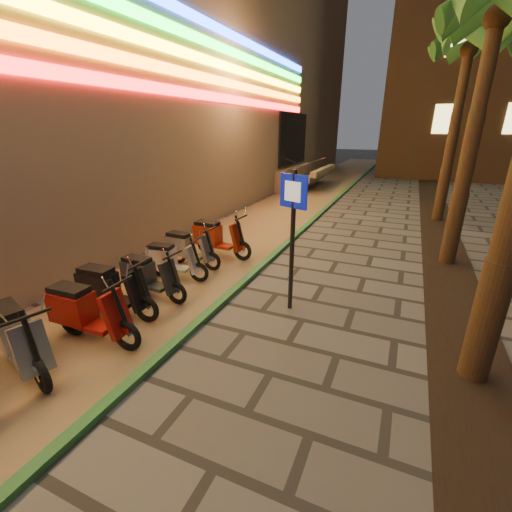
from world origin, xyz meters
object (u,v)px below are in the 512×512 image
at_px(scooter_5, 109,289).
at_px(scooter_7, 171,260).
at_px(pedestrian_sign, 293,223).
at_px(scooter_8, 187,248).
at_px(scooter_4, 85,312).
at_px(scooter_6, 147,276).
at_px(scooter_9, 216,237).
at_px(scooter_3, 17,337).

xyz_separation_m(scooter_5, scooter_7, (0.02, 1.88, -0.06)).
distance_m(pedestrian_sign, scooter_8, 3.65).
bearing_deg(scooter_4, scooter_5, 107.33).
height_order(scooter_5, scooter_8, scooter_5).
xyz_separation_m(pedestrian_sign, scooter_8, (-3.22, 1.11, -1.30)).
distance_m(scooter_6, scooter_9, 2.83).
xyz_separation_m(scooter_7, scooter_8, (-0.12, 0.86, 0.02)).
bearing_deg(pedestrian_sign, scooter_8, -177.22).
relative_size(scooter_6, scooter_9, 0.89).
distance_m(pedestrian_sign, scooter_7, 3.39).
height_order(pedestrian_sign, scooter_3, pedestrian_sign).
bearing_deg(scooter_9, scooter_8, -105.30).
height_order(scooter_4, scooter_9, scooter_9).
bearing_deg(scooter_3, scooter_6, 102.69).
height_order(scooter_4, scooter_8, scooter_4).
bearing_deg(scooter_3, scooter_9, 104.22).
bearing_deg(scooter_5, scooter_9, 83.98).
xyz_separation_m(pedestrian_sign, scooter_6, (-2.97, -0.75, -1.30)).
bearing_deg(pedestrian_sign, scooter_9, 166.22).
bearing_deg(pedestrian_sign, scooter_5, -130.67).
relative_size(scooter_4, scooter_6, 1.11).
height_order(scooter_5, scooter_6, scooter_5).
bearing_deg(scooter_6, scooter_4, -83.30).
relative_size(scooter_5, scooter_9, 0.97).
height_order(pedestrian_sign, scooter_6, pedestrian_sign).
relative_size(scooter_4, scooter_7, 1.14).
xyz_separation_m(scooter_4, scooter_5, (-0.29, 0.83, -0.01)).
bearing_deg(scooter_7, scooter_4, -91.49).
bearing_deg(scooter_8, scooter_7, -79.63).
bearing_deg(scooter_9, scooter_3, -89.93).
relative_size(scooter_5, scooter_6, 1.09).
bearing_deg(scooter_5, scooter_6, 76.99).
height_order(scooter_4, scooter_5, scooter_4).
xyz_separation_m(scooter_5, scooter_9, (0.22, 3.71, 0.01)).
relative_size(scooter_6, scooter_8, 0.99).
xyz_separation_m(scooter_4, scooter_9, (-0.07, 4.54, 0.00)).
relative_size(pedestrian_sign, scooter_5, 1.58).
xyz_separation_m(scooter_4, scooter_8, (-0.39, 3.57, -0.05)).
bearing_deg(scooter_8, scooter_4, -81.18).
distance_m(scooter_4, scooter_8, 3.59).
bearing_deg(scooter_5, scooter_7, 86.68).
relative_size(scooter_7, scooter_9, 0.87).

